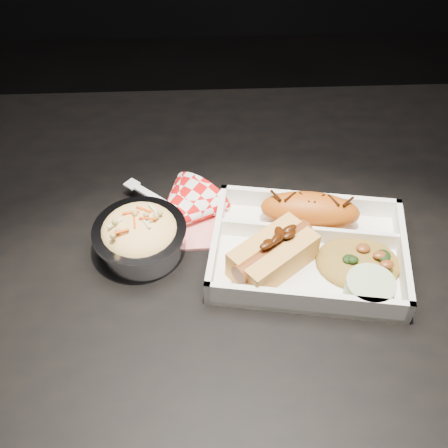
{
  "coord_description": "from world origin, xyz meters",
  "views": [
    {
      "loc": [
        -0.07,
        -0.48,
        1.32
      ],
      "look_at": [
        -0.04,
        0.0,
        0.81
      ],
      "focal_mm": 45.0,
      "sensor_mm": 36.0,
      "label": 1
    }
  ],
  "objects": [
    {
      "name": "food_tray",
      "position": [
        0.07,
        -0.01,
        0.76
      ],
      "size": [
        0.28,
        0.22,
        0.04
      ],
      "rotation": [
        0.0,
        0.0,
        -0.16
      ],
      "color": "white",
      "rests_on": "dining_table"
    },
    {
      "name": "fried_pastry",
      "position": [
        0.07,
        0.05,
        0.78
      ],
      "size": [
        0.14,
        0.08,
        0.05
      ],
      "primitive_type": "ellipsoid",
      "rotation": [
        0.0,
        0.0,
        -0.16
      ],
      "color": "#C15813",
      "rests_on": "food_tray"
    },
    {
      "name": "dining_table",
      "position": [
        0.0,
        0.0,
        0.66
      ],
      "size": [
        1.2,
        0.8,
        0.75
      ],
      "color": "black",
      "rests_on": "ground"
    },
    {
      "name": "foil_coleslaw_cup",
      "position": [
        -0.15,
        0.02,
        0.78
      ],
      "size": [
        0.12,
        0.12,
        0.07
      ],
      "color": "silver",
      "rests_on": "dining_table"
    },
    {
      "name": "fried_rice_mound",
      "position": [
        0.13,
        -0.03,
        0.77
      ],
      "size": [
        0.12,
        0.11,
        0.03
      ],
      "primitive_type": "ellipsoid",
      "rotation": [
        0.0,
        0.0,
        -0.16
      ],
      "color": "olive",
      "rests_on": "food_tray"
    },
    {
      "name": "hotdog",
      "position": [
        0.02,
        -0.02,
        0.78
      ],
      "size": [
        0.12,
        0.11,
        0.06
      ],
      "rotation": [
        0.0,
        0.0,
        0.67
      ],
      "color": "#E5A54E",
      "rests_on": "food_tray"
    },
    {
      "name": "cupcake_liner",
      "position": [
        0.13,
        -0.08,
        0.77
      ],
      "size": [
        0.06,
        0.06,
        0.03
      ],
      "primitive_type": "cylinder",
      "color": "#A8C091",
      "rests_on": "food_tray"
    },
    {
      "name": "napkin_fork",
      "position": [
        -0.11,
        0.07,
        0.77
      ],
      "size": [
        0.15,
        0.15,
        0.1
      ],
      "rotation": [
        0.0,
        0.0,
        -0.71
      ],
      "color": "red",
      "rests_on": "dining_table"
    }
  ]
}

